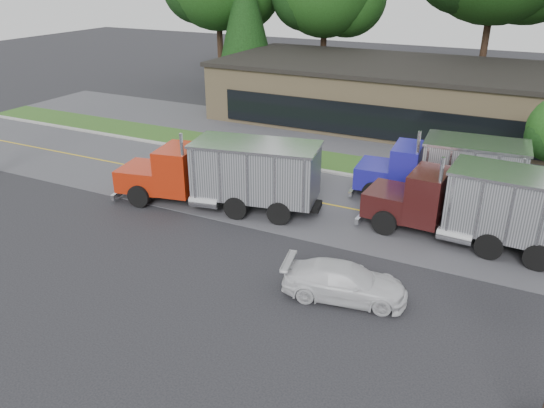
{
  "coord_description": "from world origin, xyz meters",
  "views": [
    {
      "loc": [
        8.44,
        -13.61,
        10.71
      ],
      "look_at": [
        -0.46,
        4.22,
        1.8
      ],
      "focal_mm": 35.0,
      "sensor_mm": 36.0,
      "label": 1
    }
  ],
  "objects_px": {
    "dump_truck_red": "(228,172)",
    "dump_truck_blue": "(449,171)",
    "dump_truck_maroon": "(482,204)",
    "rally_car": "(345,282)"
  },
  "relations": [
    {
      "from": "dump_truck_blue",
      "to": "dump_truck_maroon",
      "type": "xyz_separation_m",
      "value": [
        1.91,
        -3.45,
        0.0
      ]
    },
    {
      "from": "dump_truck_red",
      "to": "dump_truck_blue",
      "type": "bearing_deg",
      "value": -162.64
    },
    {
      "from": "dump_truck_blue",
      "to": "dump_truck_maroon",
      "type": "height_order",
      "value": "same"
    },
    {
      "from": "dump_truck_red",
      "to": "dump_truck_blue",
      "type": "distance_m",
      "value": 10.57
    },
    {
      "from": "dump_truck_blue",
      "to": "rally_car",
      "type": "xyz_separation_m",
      "value": [
        -1.74,
        -9.82,
        -1.17
      ]
    },
    {
      "from": "rally_car",
      "to": "dump_truck_blue",
      "type": "bearing_deg",
      "value": -21.14
    },
    {
      "from": "dump_truck_red",
      "to": "dump_truck_blue",
      "type": "height_order",
      "value": "same"
    },
    {
      "from": "dump_truck_blue",
      "to": "dump_truck_maroon",
      "type": "bearing_deg",
      "value": 115.01
    },
    {
      "from": "dump_truck_maroon",
      "to": "rally_car",
      "type": "distance_m",
      "value": 7.43
    },
    {
      "from": "dump_truck_maroon",
      "to": "rally_car",
      "type": "relative_size",
      "value": 2.01
    }
  ]
}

